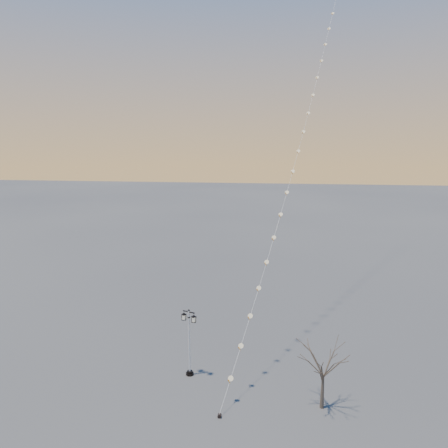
# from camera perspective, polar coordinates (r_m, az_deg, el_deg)

# --- Properties ---
(ground) EXTENTS (300.00, 300.00, 0.00)m
(ground) POSITION_cam_1_polar(r_m,az_deg,el_deg) (28.82, 0.59, -23.08)
(ground) COLOR #434444
(ground) RESTS_ON ground
(street_lamp) EXTENTS (1.19, 0.72, 4.89)m
(street_lamp) POSITION_cam_1_polar(r_m,az_deg,el_deg) (30.53, -4.70, -15.18)
(street_lamp) COLOR black
(street_lamp) RESTS_ON ground
(bare_tree) EXTENTS (2.46, 2.46, 4.09)m
(bare_tree) POSITION_cam_1_polar(r_m,az_deg,el_deg) (27.70, 13.27, -18.04)
(bare_tree) COLOR #463B30
(bare_tree) RESTS_ON ground
(kite_train) EXTENTS (12.69, 43.52, 47.09)m
(kite_train) POSITION_cam_1_polar(r_m,az_deg,el_deg) (44.50, 12.03, 20.16)
(kite_train) COLOR black
(kite_train) RESTS_ON ground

